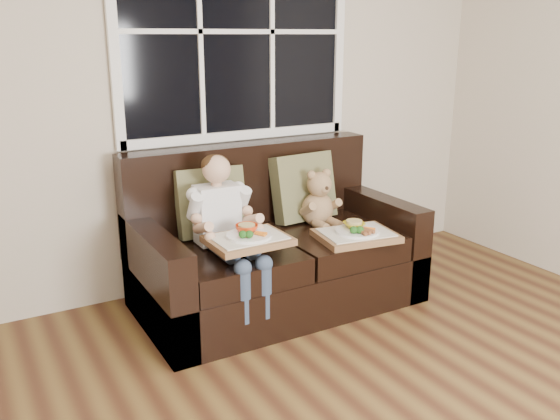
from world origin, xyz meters
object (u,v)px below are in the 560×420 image
child (224,218)px  loveseat (272,254)px  teddy_bear (319,202)px  tray_right (356,234)px  tray_left (248,238)px

child → loveseat: bearing=17.3°
loveseat → teddy_bear: 0.45m
tray_right → teddy_bear: bearing=104.6°
teddy_bear → tray_right: size_ratio=0.75×
loveseat → child: 0.51m
child → tray_right: 0.81m
teddy_bear → tray_left: size_ratio=0.87×
teddy_bear → tray_left: (-0.68, -0.35, -0.02)m
loveseat → child: (-0.37, -0.12, 0.32)m
child → teddy_bear: bearing=9.3°
teddy_bear → loveseat: bearing=-179.2°
loveseat → teddy_bear: loveseat is taller
loveseat → teddy_bear: (0.34, 0.00, 0.29)m
child → tray_left: bearing=-81.0°
teddy_bear → child: bearing=-170.0°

